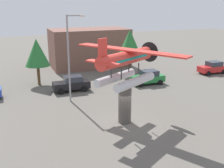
# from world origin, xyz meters

# --- Properties ---
(ground_plane) EXTENTS (140.00, 140.00, 0.00)m
(ground_plane) POSITION_xyz_m (0.00, 0.00, 0.00)
(ground_plane) COLOR #605B54
(display_pedestal) EXTENTS (1.10, 1.10, 3.44)m
(display_pedestal) POSITION_xyz_m (0.00, 0.00, 1.72)
(display_pedestal) COLOR #4C4742
(display_pedestal) RESTS_ON ground
(floatplane_monument) EXTENTS (7.06, 9.56, 4.00)m
(floatplane_monument) POSITION_xyz_m (0.11, 0.07, 5.11)
(floatplane_monument) COLOR silver
(floatplane_monument) RESTS_ON display_pedestal
(car_mid_black) EXTENTS (4.20, 2.02, 1.76)m
(car_mid_black) POSITION_xyz_m (-2.22, 10.19, 0.88)
(car_mid_black) COLOR black
(car_mid_black) RESTS_ON ground
(car_far_green) EXTENTS (4.20, 2.02, 1.76)m
(car_far_green) POSITION_xyz_m (7.33, 9.44, 0.88)
(car_far_green) COLOR #237A38
(car_far_green) RESTS_ON ground
(car_distant_red) EXTENTS (4.20, 2.02, 1.76)m
(car_distant_red) POSITION_xyz_m (18.71, 10.89, 0.88)
(car_distant_red) COLOR red
(car_distant_red) RESTS_ON ground
(streetlight_primary) EXTENTS (1.84, 0.28, 8.78)m
(streetlight_primary) POSITION_xyz_m (-2.99, 6.81, 5.04)
(streetlight_primary) COLOR gray
(streetlight_primary) RESTS_ON ground
(storefront_building) EXTENTS (12.00, 6.65, 5.96)m
(storefront_building) POSITION_xyz_m (3.46, 22.00, 2.98)
(storefront_building) COLOR brown
(storefront_building) RESTS_ON ground
(tree_east) EXTENTS (2.99, 2.99, 5.74)m
(tree_east) POSITION_xyz_m (-5.47, 14.20, 4.05)
(tree_east) COLOR brown
(tree_east) RESTS_ON ground
(tree_center_back) EXTENTS (3.50, 3.50, 6.44)m
(tree_center_back) POSITION_xyz_m (6.83, 13.95, 4.47)
(tree_center_back) COLOR brown
(tree_center_back) RESTS_ON ground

